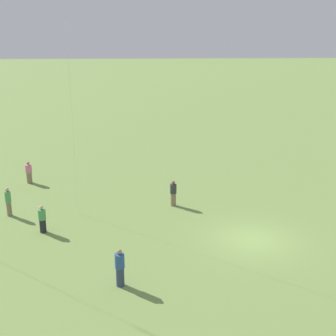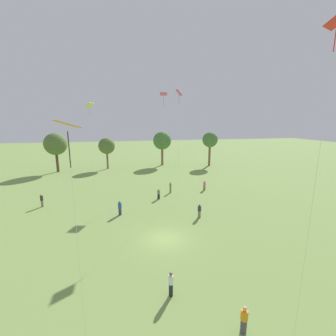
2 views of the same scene
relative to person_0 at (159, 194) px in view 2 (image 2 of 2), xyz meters
The scene contains 18 objects.
ground_plane 12.23m from the person_0, 97.11° to the right, with size 240.00×240.00×0.00m, color #7A994C.
tree_0 31.97m from the person_0, 129.71° to the left, with size 5.16×5.16×9.24m.
tree_1 27.31m from the person_0, 108.73° to the left, with size 4.07×4.07×7.87m.
tree_2 28.44m from the person_0, 77.77° to the left, with size 4.88×4.88×9.18m.
tree_3 30.50m from the person_0, 52.35° to the left, with size 4.08×4.08×9.10m.
person_0 is the anchor object (origin of this frame).
person_1 23.24m from the person_0, 88.20° to the right, with size 0.59×0.59×1.71m.
person_2 19.83m from the person_0, 97.74° to the right, with size 0.42×0.42×1.82m.
person_3 9.13m from the person_0, 18.35° to the left, with size 0.64×0.64×1.68m.
person_4 8.70m from the person_0, 64.36° to the right, with size 0.60×0.60×1.75m.
person_5 7.67m from the person_0, 140.60° to the right, with size 0.60×0.60×1.89m.
person_7 3.64m from the person_0, 46.69° to the left, with size 0.40×0.40×1.88m.
person_8 16.62m from the person_0, behind, with size 0.54×0.54×1.88m.
kite_0 14.58m from the person_0, 32.15° to the right, with size 0.75×1.08×16.09m.
kite_4 26.97m from the person_0, 107.72° to the right, with size 1.10×1.12×11.86m.
kite_5 28.76m from the person_0, 85.43° to the right, with size 0.91×0.87×15.53m.
kite_6 18.33m from the person_0, 73.84° to the left, with size 1.57×1.53×17.00m.
kite_7 16.69m from the person_0, 157.28° to the left, with size 1.30×1.37×14.55m.
Camera 2 is at (-4.26, -20.58, 11.82)m, focal length 24.00 mm.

